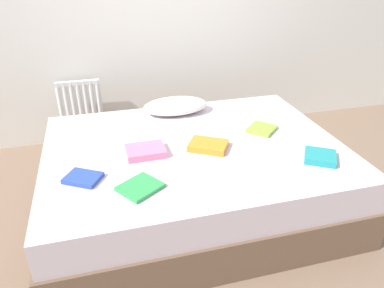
{
  "coord_description": "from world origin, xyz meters",
  "views": [
    {
      "loc": [
        -0.58,
        -2.07,
        1.65
      ],
      "look_at": [
        0.0,
        0.05,
        0.48
      ],
      "focal_mm": 33.91,
      "sensor_mm": 36.0,
      "label": 1
    }
  ],
  "objects_px": {
    "textbook_pink": "(146,151)",
    "textbook_green": "(140,187)",
    "textbook_teal": "(320,157)",
    "radiator": "(81,107)",
    "textbook_lime": "(262,129)",
    "bed": "(194,176)",
    "textbook_orange": "(208,146)",
    "pillow": "(175,106)",
    "textbook_blue": "(83,178)"
  },
  "relations": [
    {
      "from": "textbook_blue",
      "to": "pillow",
      "type": "bearing_deg",
      "value": 79.35
    },
    {
      "from": "bed",
      "to": "radiator",
      "type": "bearing_deg",
      "value": 122.14
    },
    {
      "from": "textbook_green",
      "to": "textbook_lime",
      "type": "height_order",
      "value": "textbook_lime"
    },
    {
      "from": "textbook_pink",
      "to": "textbook_blue",
      "type": "xyz_separation_m",
      "value": [
        -0.39,
        -0.2,
        -0.01
      ]
    },
    {
      "from": "bed",
      "to": "textbook_blue",
      "type": "relative_size",
      "value": 10.31
    },
    {
      "from": "textbook_green",
      "to": "textbook_blue",
      "type": "distance_m",
      "value": 0.35
    },
    {
      "from": "textbook_orange",
      "to": "textbook_blue",
      "type": "xyz_separation_m",
      "value": [
        -0.8,
        -0.17,
        -0.01
      ]
    },
    {
      "from": "textbook_teal",
      "to": "textbook_green",
      "type": "distance_m",
      "value": 1.13
    },
    {
      "from": "textbook_teal",
      "to": "textbook_orange",
      "type": "height_order",
      "value": "textbook_orange"
    },
    {
      "from": "bed",
      "to": "textbook_lime",
      "type": "distance_m",
      "value": 0.6
    },
    {
      "from": "textbook_orange",
      "to": "textbook_lime",
      "type": "xyz_separation_m",
      "value": [
        0.46,
        0.15,
        -0.01
      ]
    },
    {
      "from": "textbook_teal",
      "to": "textbook_blue",
      "type": "distance_m",
      "value": 1.44
    },
    {
      "from": "bed",
      "to": "textbook_green",
      "type": "relative_size",
      "value": 9.42
    },
    {
      "from": "bed",
      "to": "textbook_orange",
      "type": "bearing_deg",
      "value": -42.58
    },
    {
      "from": "bed",
      "to": "textbook_pink",
      "type": "xyz_separation_m",
      "value": [
        -0.33,
        -0.04,
        0.28
      ]
    },
    {
      "from": "bed",
      "to": "textbook_teal",
      "type": "height_order",
      "value": "textbook_teal"
    },
    {
      "from": "textbook_blue",
      "to": "textbook_lime",
      "type": "bearing_deg",
      "value": 45.94
    },
    {
      "from": "textbook_pink",
      "to": "textbook_orange",
      "type": "height_order",
      "value": "textbook_pink"
    },
    {
      "from": "radiator",
      "to": "textbook_lime",
      "type": "xyz_separation_m",
      "value": [
        1.29,
        -1.12,
        0.13
      ]
    },
    {
      "from": "bed",
      "to": "textbook_blue",
      "type": "bearing_deg",
      "value": -161.33
    },
    {
      "from": "textbook_orange",
      "to": "textbook_pink",
      "type": "bearing_deg",
      "value": -152.85
    },
    {
      "from": "textbook_teal",
      "to": "textbook_pink",
      "type": "xyz_separation_m",
      "value": [
        -1.04,
        0.35,
        0.0
      ]
    },
    {
      "from": "textbook_green",
      "to": "pillow",
      "type": "bearing_deg",
      "value": 32.84
    },
    {
      "from": "textbook_teal",
      "to": "textbook_lime",
      "type": "bearing_deg",
      "value": 142.48
    },
    {
      "from": "textbook_teal",
      "to": "textbook_blue",
      "type": "relative_size",
      "value": 0.96
    },
    {
      "from": "textbook_lime",
      "to": "radiator",
      "type": "bearing_deg",
      "value": 95.91
    },
    {
      "from": "textbook_green",
      "to": "textbook_blue",
      "type": "height_order",
      "value": "textbook_blue"
    },
    {
      "from": "bed",
      "to": "radiator",
      "type": "xyz_separation_m",
      "value": [
        -0.75,
        1.2,
        0.14
      ]
    },
    {
      "from": "textbook_pink",
      "to": "textbook_teal",
      "type": "bearing_deg",
      "value": -19.84
    },
    {
      "from": "textbook_blue",
      "to": "radiator",
      "type": "bearing_deg",
      "value": 122.62
    },
    {
      "from": "textbook_blue",
      "to": "textbook_green",
      "type": "bearing_deg",
      "value": 1.61
    },
    {
      "from": "pillow",
      "to": "textbook_blue",
      "type": "height_order",
      "value": "pillow"
    },
    {
      "from": "textbook_green",
      "to": "textbook_blue",
      "type": "relative_size",
      "value": 1.09
    },
    {
      "from": "radiator",
      "to": "textbook_green",
      "type": "height_order",
      "value": "radiator"
    },
    {
      "from": "bed",
      "to": "textbook_lime",
      "type": "height_order",
      "value": "textbook_lime"
    },
    {
      "from": "bed",
      "to": "textbook_pink",
      "type": "relative_size",
      "value": 8.18
    },
    {
      "from": "radiator",
      "to": "textbook_green",
      "type": "relative_size",
      "value": 2.32
    },
    {
      "from": "textbook_blue",
      "to": "textbook_orange",
      "type": "bearing_deg",
      "value": 43.56
    },
    {
      "from": "textbook_orange",
      "to": "radiator",
      "type": "bearing_deg",
      "value": 154.47
    },
    {
      "from": "radiator",
      "to": "textbook_pink",
      "type": "bearing_deg",
      "value": -71.26
    },
    {
      "from": "bed",
      "to": "radiator",
      "type": "height_order",
      "value": "radiator"
    },
    {
      "from": "bed",
      "to": "textbook_lime",
      "type": "xyz_separation_m",
      "value": [
        0.53,
        0.08,
        0.27
      ]
    },
    {
      "from": "bed",
      "to": "pillow",
      "type": "height_order",
      "value": "pillow"
    },
    {
      "from": "textbook_pink",
      "to": "textbook_lime",
      "type": "xyz_separation_m",
      "value": [
        0.87,
        0.12,
        -0.01
      ]
    },
    {
      "from": "textbook_pink",
      "to": "textbook_green",
      "type": "xyz_separation_m",
      "value": [
        -0.09,
        -0.37,
        -0.01
      ]
    },
    {
      "from": "bed",
      "to": "textbook_teal",
      "type": "distance_m",
      "value": 0.86
    },
    {
      "from": "pillow",
      "to": "textbook_blue",
      "type": "relative_size",
      "value": 2.65
    },
    {
      "from": "radiator",
      "to": "textbook_orange",
      "type": "bearing_deg",
      "value": -56.81
    },
    {
      "from": "radiator",
      "to": "textbook_teal",
      "type": "bearing_deg",
      "value": -47.46
    },
    {
      "from": "textbook_pink",
      "to": "textbook_orange",
      "type": "bearing_deg",
      "value": -5.28
    }
  ]
}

